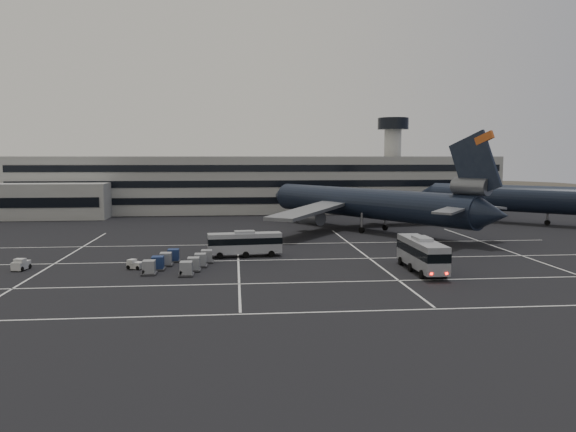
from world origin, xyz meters
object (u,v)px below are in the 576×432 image
object	(u,v)px
trijet_main	(368,203)
bus_near	(422,253)
bus_far	(245,242)
uld_cluster	(179,262)
tug_a	(21,265)

from	to	relation	value
trijet_main	bus_near	distance (m)	37.89
trijet_main	bus_far	distance (m)	34.82
bus_near	uld_cluster	bearing A→B (deg)	171.28
bus_near	bus_far	bearing A→B (deg)	150.12
trijet_main	uld_cluster	size ratio (longest dim) A/B	4.44
bus_far	tug_a	xyz separation A→B (m)	(-27.75, -6.96, -1.32)
bus_far	uld_cluster	size ratio (longest dim) A/B	0.91
trijet_main	tug_a	xyz separation A→B (m)	(-51.43, -32.29, -4.58)
bus_near	tug_a	world-z (taller)	bus_near
trijet_main	bus_far	xyz separation A→B (m)	(-23.67, -25.33, -3.26)
bus_near	uld_cluster	xyz separation A→B (m)	(-29.63, 4.69, -1.50)
tug_a	uld_cluster	size ratio (longest dim) A/B	0.22
bus_near	bus_far	size ratio (longest dim) A/B	1.15
trijet_main	bus_near	world-z (taller)	trijet_main
tug_a	uld_cluster	bearing A→B (deg)	8.75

